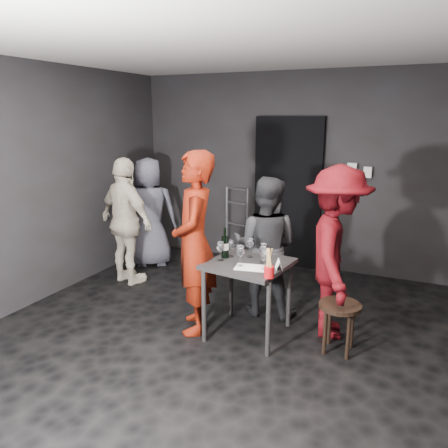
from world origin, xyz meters
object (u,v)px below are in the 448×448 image
at_px(tasting_table, 248,272).
at_px(man_maroon, 337,243).
at_px(server_red, 194,225).
at_px(stool, 340,313).
at_px(woman_black, 265,247).
at_px(hand_truck, 236,247).
at_px(bystander_cream, 126,217).
at_px(wine_bottle, 225,246).
at_px(breadstick_cup, 269,264).
at_px(bystander_grey, 150,210).

distance_m(tasting_table, man_maroon, 0.89).
bearing_deg(server_red, stool, 68.83).
relative_size(stool, woman_black, 0.31).
height_order(hand_truck, server_red, server_red).
bearing_deg(bystander_cream, wine_bottle, 176.81).
relative_size(tasting_table, stool, 1.60).
bearing_deg(breadstick_cup, server_red, 166.66).
bearing_deg(stool, hand_truck, 133.15).
xyz_separation_m(tasting_table, man_maroon, (0.75, 0.37, 0.28)).
distance_m(tasting_table, bystander_cream, 2.03).
height_order(server_red, bystander_cream, server_red).
xyz_separation_m(stool, woman_black, (-0.90, 0.50, 0.37)).
relative_size(woman_black, man_maroon, 0.80).
distance_m(tasting_table, bystander_grey, 2.44).
relative_size(hand_truck, bystander_cream, 0.63).
distance_m(hand_truck, bystander_cream, 1.79).
xyz_separation_m(tasting_table, bystander_grey, (-2.03, 1.34, 0.15)).
bearing_deg(bystander_cream, man_maroon, -168.54).
relative_size(woman_black, bystander_cream, 0.86).
xyz_separation_m(server_red, breadstick_cup, (0.84, -0.20, -0.20)).
bearing_deg(bystander_cream, tasting_table, 178.70).
bearing_deg(man_maroon, server_red, 97.59).
distance_m(hand_truck, server_red, 2.35).
bearing_deg(bystander_grey, stool, 122.29).
bearing_deg(breadstick_cup, stool, 30.76).
height_order(man_maroon, bystander_cream, man_maroon).
relative_size(man_maroon, bystander_cream, 1.07).
distance_m(stool, server_red, 1.57).
bearing_deg(breadstick_cup, tasting_table, 135.43).
bearing_deg(wine_bottle, tasting_table, -5.80).
distance_m(tasting_table, wine_bottle, 0.34).
xyz_separation_m(hand_truck, wine_bottle, (0.74, -2.00, 0.66)).
height_order(tasting_table, breadstick_cup, breadstick_cup).
bearing_deg(bystander_grey, woman_black, 124.72).
bearing_deg(breadstick_cup, bystander_cream, 156.78).
height_order(hand_truck, wine_bottle, hand_truck).
relative_size(stool, man_maroon, 0.25).
relative_size(tasting_table, breadstick_cup, 2.71).
distance_m(bystander_cream, bystander_grey, 0.71).
relative_size(bystander_grey, breadstick_cup, 5.81).
bearing_deg(man_maroon, wine_bottle, 95.89).
distance_m(stool, breadstick_cup, 0.82).
bearing_deg(woman_black, man_maroon, 163.40).
bearing_deg(tasting_table, breadstick_cup, -44.57).
bearing_deg(man_maroon, breadstick_cup, 133.85).
distance_m(stool, bystander_cream, 2.90).
bearing_deg(stool, wine_bottle, -179.71).
distance_m(stool, bystander_grey, 3.22).
bearing_deg(hand_truck, man_maroon, -27.63).
xyz_separation_m(tasting_table, bystander_cream, (-1.91, 0.65, 0.22)).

